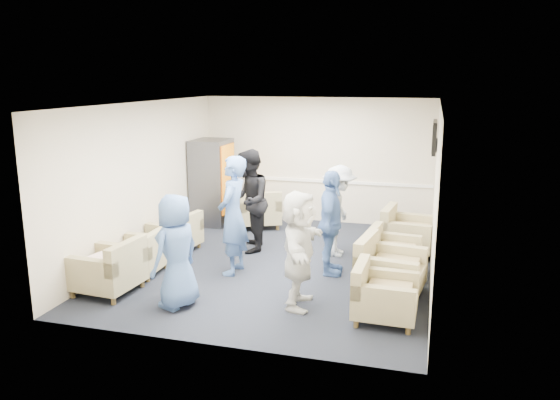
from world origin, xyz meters
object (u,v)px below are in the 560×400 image
(armchair_right_near, at_px, (381,297))
(armchair_right_far, at_px, (405,234))
(person_front_right, at_px, (299,249))
(armchair_corner, at_px, (259,211))
(person_front_left, at_px, (176,251))
(armchair_right_midnear, at_px, (387,271))
(armchair_left_far, at_px, (177,235))
(armchair_right_midfar, at_px, (390,254))
(person_back_right, at_px, (339,211))
(vending_machine, at_px, (212,182))
(person_mid_right, at_px, (331,223))
(armchair_left_mid, at_px, (141,255))
(armchair_left_near, at_px, (110,271))
(person_back_left, at_px, (249,201))
(person_mid_left, at_px, (233,216))

(armchair_right_near, xyz_separation_m, armchair_right_far, (0.15, 2.94, 0.03))
(person_front_right, bearing_deg, armchair_corner, 20.66)
(armchair_right_near, bearing_deg, person_front_left, 98.03)
(armchair_right_midnear, relative_size, person_front_left, 0.64)
(armchair_left_far, distance_m, armchair_right_midfar, 3.83)
(armchair_corner, xyz_separation_m, person_back_right, (1.92, -1.38, 0.47))
(vending_machine, height_order, person_front_left, vending_machine)
(armchair_left_far, relative_size, person_front_right, 0.53)
(person_mid_right, bearing_deg, person_front_right, 167.43)
(person_front_right, bearing_deg, armchair_left_mid, 73.76)
(armchair_left_far, xyz_separation_m, person_front_left, (1.11, -2.26, 0.49))
(armchair_left_near, height_order, person_back_left, person_back_left)
(person_front_left, height_order, person_back_left, person_back_left)
(armchair_left_mid, bearing_deg, vending_machine, 179.80)
(person_mid_right, bearing_deg, armchair_left_mid, 100.43)
(vending_machine, height_order, person_mid_right, vending_machine)
(armchair_right_midfar, relative_size, vending_machine, 0.48)
(person_back_left, bearing_deg, armchair_right_far, 87.39)
(armchair_right_midnear, xyz_separation_m, person_mid_right, (-0.95, 0.62, 0.49))
(vending_machine, relative_size, person_mid_left, 0.95)
(armchair_right_far, height_order, person_front_right, person_front_right)
(armchair_right_midfar, distance_m, person_back_left, 2.69)
(armchair_right_near, height_order, person_back_left, person_back_left)
(vending_machine, bearing_deg, person_back_right, -25.47)
(armchair_left_far, bearing_deg, armchair_right_midfar, 97.87)
(armchair_left_far, relative_size, person_back_left, 0.47)
(armchair_left_near, bearing_deg, armchair_left_mid, -177.09)
(armchair_left_mid, height_order, armchair_right_midnear, armchair_right_midnear)
(armchair_right_near, bearing_deg, armchair_corner, 38.44)
(person_mid_right, bearing_deg, person_back_left, 58.91)
(armchair_right_near, height_order, armchair_corner, armchair_corner)
(armchair_right_near, distance_m, vending_machine, 5.61)
(person_back_left, bearing_deg, person_mid_right, 48.41)
(vending_machine, bearing_deg, person_mid_left, -61.55)
(armchair_corner, relative_size, person_back_right, 0.71)
(armchair_right_midnear, height_order, vending_machine, vending_machine)
(armchair_right_near, xyz_separation_m, armchair_right_midfar, (-0.03, 1.82, -0.00))
(person_back_right, bearing_deg, person_back_left, 94.96)
(armchair_corner, distance_m, person_mid_right, 3.11)
(armchair_right_far, bearing_deg, armchair_right_near, -176.24)
(person_front_left, xyz_separation_m, person_front_right, (1.61, 0.46, 0.02))
(armchair_right_far, height_order, person_back_left, person_back_left)
(armchair_right_midfar, bearing_deg, armchair_corner, 61.56)
(armchair_right_midfar, bearing_deg, person_back_left, 86.17)
(vending_machine, distance_m, person_back_right, 3.31)
(armchair_corner, bearing_deg, armchair_left_near, 50.89)
(person_back_right, height_order, person_mid_right, person_mid_right)
(armchair_left_near, relative_size, person_mid_right, 0.55)
(person_front_left, bearing_deg, person_mid_left, -171.79)
(armchair_corner, xyz_separation_m, vending_machine, (-1.06, 0.04, 0.57))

